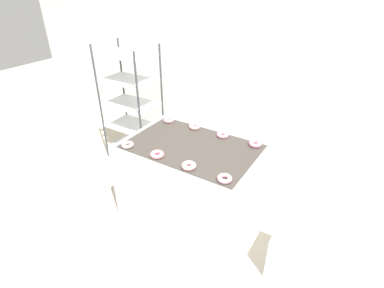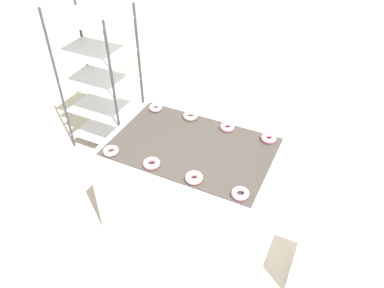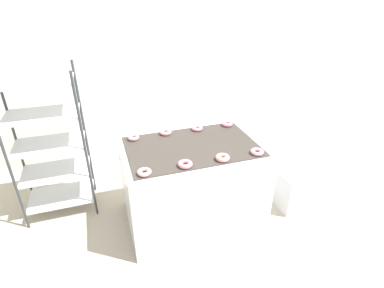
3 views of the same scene
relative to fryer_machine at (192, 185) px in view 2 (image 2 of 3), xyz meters
name	(u,v)px [view 2 (image 2 of 3)]	position (x,y,z in m)	size (l,w,h in m)	color
ground_plane	(153,282)	(0.00, -0.69, -0.41)	(14.00, 14.00, 0.00)	#B2A893
wall_back	(259,9)	(0.00, 1.44, 0.99)	(8.00, 0.05, 2.80)	silver
fryer_machine	(192,185)	(0.00, 0.00, 0.00)	(1.29, 0.87, 0.83)	silver
baking_rack_cart	(100,82)	(-1.27, 0.57, 0.36)	(0.68, 0.46, 1.51)	#33383D
glaze_bin	(316,267)	(1.08, -0.17, -0.21)	(0.32, 0.34, 0.41)	silver
donut_near_left	(111,151)	(-0.50, -0.32, 0.43)	(0.11, 0.11, 0.04)	#CF948F
donut_near_midleft	(152,163)	(-0.16, -0.31, 0.43)	(0.12, 0.12, 0.04)	pink
donut_near_midright	(194,178)	(0.17, -0.32, 0.44)	(0.12, 0.12, 0.04)	pink
donut_near_right	(240,193)	(0.49, -0.32, 0.43)	(0.12, 0.12, 0.04)	pink
donut_far_left	(156,108)	(-0.49, 0.31, 0.43)	(0.11, 0.11, 0.04)	pink
donut_far_midleft	(190,116)	(-0.17, 0.32, 0.43)	(0.12, 0.12, 0.04)	#E5938A
donut_far_midright	(227,127)	(0.16, 0.31, 0.43)	(0.12, 0.12, 0.04)	pink
donut_far_right	(269,138)	(0.49, 0.32, 0.44)	(0.12, 0.12, 0.04)	pink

